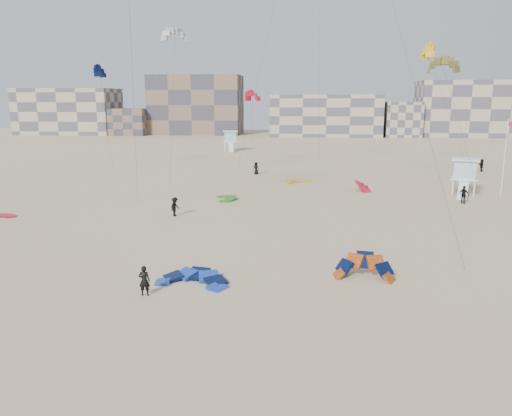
# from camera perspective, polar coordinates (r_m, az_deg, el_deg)

# --- Properties ---
(ground) EXTENTS (320.00, 320.00, 0.00)m
(ground) POSITION_cam_1_polar(r_m,az_deg,el_deg) (25.03, -7.58, -12.27)
(ground) COLOR tan
(ground) RESTS_ON ground
(kite_ground_blue) EXTENTS (4.59, 4.77, 1.82)m
(kite_ground_blue) POSITION_cam_1_polar(r_m,az_deg,el_deg) (29.37, -7.21, -8.48)
(kite_ground_blue) COLOR blue
(kite_ground_blue) RESTS_ON ground
(kite_ground_orange) EXTENTS (3.89, 3.90, 3.50)m
(kite_ground_orange) POSITION_cam_1_polar(r_m,az_deg,el_deg) (30.61, 12.22, -7.80)
(kite_ground_orange) COLOR orange
(kite_ground_orange) RESTS_ON ground
(kite_ground_green) EXTENTS (4.08, 3.93, 0.96)m
(kite_ground_green) POSITION_cam_1_polar(r_m,az_deg,el_deg) (53.34, -3.49, 1.00)
(kite_ground_green) COLOR #267B14
(kite_ground_green) RESTS_ON ground
(kite_ground_red_far) EXTENTS (3.40, 3.27, 3.29)m
(kite_ground_red_far) POSITION_cam_1_polar(r_m,az_deg,el_deg) (59.97, 12.14, 1.99)
(kite_ground_red_far) COLOR red
(kite_ground_red_far) RESTS_ON ground
(kite_ground_yellow) EXTENTS (4.61, 4.71, 0.60)m
(kite_ground_yellow) POSITION_cam_1_polar(r_m,az_deg,el_deg) (64.47, 4.74, 2.92)
(kite_ground_yellow) COLOR yellow
(kite_ground_yellow) RESTS_ON ground
(kitesurfer_main) EXTENTS (0.64, 0.45, 1.68)m
(kitesurfer_main) POSITION_cam_1_polar(r_m,az_deg,el_deg) (27.73, -12.65, -8.10)
(kitesurfer_main) COLOR black
(kitesurfer_main) RESTS_ON ground
(kitesurfer_c) EXTENTS (0.98, 1.28, 1.75)m
(kitesurfer_c) POSITION_cam_1_polar(r_m,az_deg,el_deg) (45.88, -9.26, 0.14)
(kitesurfer_c) COLOR black
(kitesurfer_c) RESTS_ON ground
(kitesurfer_d) EXTENTS (1.11, 1.06, 1.85)m
(kitesurfer_d) POSITION_cam_1_polar(r_m,az_deg,el_deg) (55.08, 22.66, 1.41)
(kitesurfer_d) COLOR black
(kitesurfer_d) RESTS_ON ground
(kitesurfer_e) EXTENTS (0.98, 0.80, 1.74)m
(kitesurfer_e) POSITION_cam_1_polar(r_m,az_deg,el_deg) (71.38, 0.01, 4.56)
(kitesurfer_e) COLOR black
(kitesurfer_e) RESTS_ON ground
(kitesurfer_f) EXTENTS (0.55, 1.72, 1.85)m
(kitesurfer_f) POSITION_cam_1_polar(r_m,az_deg,el_deg) (81.50, 24.37, 4.47)
(kitesurfer_f) COLOR black
(kitesurfer_f) RESTS_ON ground
(kite_fly_grey) EXTENTS (4.27, 9.69, 17.62)m
(kite_fly_grey) POSITION_cam_1_polar(r_m,az_deg,el_deg) (61.25, -9.26, 18.81)
(kite_fly_grey) COLOR silver
(kite_fly_grey) RESTS_ON ground
(kite_fly_olive) EXTENTS (6.03, 4.54, 13.77)m
(kite_fly_olive) POSITION_cam_1_polar(r_m,az_deg,el_deg) (54.43, 20.57, 14.91)
(kite_fly_olive) COLOR brown
(kite_fly_olive) RESTS_ON ground
(kite_fly_yellow) EXTENTS (8.64, 4.26, 17.40)m
(kite_fly_yellow) POSITION_cam_1_polar(r_m,az_deg,el_deg) (78.67, 19.06, 16.47)
(kite_fly_yellow) COLOR yellow
(kite_fly_yellow) RESTS_ON ground
(kite_fly_navy) EXTENTS (4.92, 6.53, 14.48)m
(kite_fly_navy) POSITION_cam_1_polar(r_m,az_deg,el_deg) (77.23, -17.45, 14.59)
(kite_fly_navy) COLOR #051836
(kite_fly_navy) RESTS_ON ground
(kite_fly_red) EXTENTS (4.61, 6.16, 11.31)m
(kite_fly_red) POSITION_cam_1_polar(r_m,az_deg,el_deg) (79.48, -0.44, 12.61)
(kite_fly_red) COLOR red
(kite_fly_red) RESTS_ON ground
(lifeguard_tower_near) EXTENTS (3.62, 5.98, 4.07)m
(lifeguard_tower_near) POSITION_cam_1_polar(r_m,az_deg,el_deg) (60.03, 22.75, 3.28)
(lifeguard_tower_near) COLOR white
(lifeguard_tower_near) RESTS_ON ground
(lifeguard_tower_far) EXTENTS (3.50, 6.01, 4.17)m
(lifeguard_tower_far) POSITION_cam_1_polar(r_m,az_deg,el_deg) (105.14, -2.97, 7.65)
(lifeguard_tower_far) COLOR white
(lifeguard_tower_far) RESTS_ON ground
(flagpole) EXTENTS (0.68, 0.11, 8.43)m
(flagpole) POSITION_cam_1_polar(r_m,az_deg,el_deg) (60.53, 26.55, 5.30)
(flagpole) COLOR white
(flagpole) RESTS_ON ground
(condo_west_a) EXTENTS (30.00, 15.00, 14.00)m
(condo_west_a) POSITION_cam_1_polar(r_m,az_deg,el_deg) (169.90, -20.61, 10.28)
(condo_west_a) COLOR tan
(condo_west_a) RESTS_ON ground
(condo_west_b) EXTENTS (28.00, 14.00, 18.00)m
(condo_west_b) POSITION_cam_1_polar(r_m,az_deg,el_deg) (160.12, -6.83, 11.61)
(condo_west_b) COLOR brown
(condo_west_b) RESTS_ON ground
(condo_mid) EXTENTS (32.00, 16.00, 12.00)m
(condo_mid) POSITION_cam_1_polar(r_m,az_deg,el_deg) (152.22, 7.94, 10.42)
(condo_mid) COLOR tan
(condo_mid) RESTS_ON ground
(condo_east) EXTENTS (26.00, 14.00, 16.00)m
(condo_east) POSITION_cam_1_polar(r_m,az_deg,el_deg) (160.38, 22.62, 10.42)
(condo_east) COLOR tan
(condo_east) RESTS_ON ground
(condo_fill_left) EXTENTS (12.00, 10.00, 8.00)m
(condo_fill_left) POSITION_cam_1_polar(r_m,az_deg,el_deg) (160.20, -14.36, 9.53)
(condo_fill_left) COLOR brown
(condo_fill_left) RESTS_ON ground
(condo_fill_right) EXTENTS (10.00, 10.00, 10.00)m
(condo_fill_right) POSITION_cam_1_polar(r_m,az_deg,el_deg) (152.49, 16.36, 9.68)
(condo_fill_right) COLOR tan
(condo_fill_right) RESTS_ON ground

